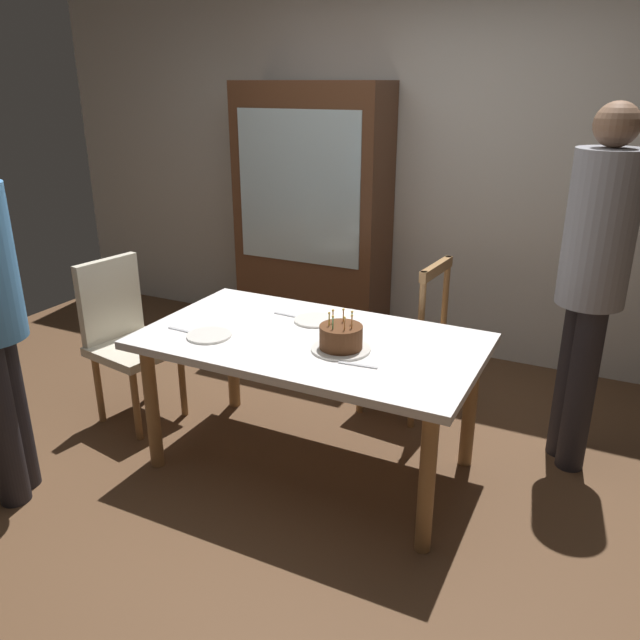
% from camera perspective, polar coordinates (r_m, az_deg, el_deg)
% --- Properties ---
extents(ground, '(6.40, 6.40, 0.00)m').
position_cam_1_polar(ground, '(3.42, -0.77, -12.86)').
color(ground, brown).
extents(back_wall, '(6.40, 0.10, 2.60)m').
position_cam_1_polar(back_wall, '(4.61, 9.96, 13.10)').
color(back_wall, beige).
rests_on(back_wall, ground).
extents(dining_table, '(1.65, 0.93, 0.72)m').
position_cam_1_polar(dining_table, '(3.11, -0.83, -3.03)').
color(dining_table, white).
rests_on(dining_table, ground).
extents(birthday_cake, '(0.28, 0.28, 0.19)m').
position_cam_1_polar(birthday_cake, '(2.92, 1.91, -1.71)').
color(birthday_cake, silver).
rests_on(birthday_cake, dining_table).
extents(plate_near_celebrant, '(0.22, 0.22, 0.01)m').
position_cam_1_polar(plate_near_celebrant, '(3.13, -10.01, -1.38)').
color(plate_near_celebrant, white).
rests_on(plate_near_celebrant, dining_table).
extents(plate_far_side, '(0.22, 0.22, 0.01)m').
position_cam_1_polar(plate_far_side, '(3.28, -0.45, -0.01)').
color(plate_far_side, white).
rests_on(plate_far_side, dining_table).
extents(fork_near_celebrant, '(0.18, 0.03, 0.01)m').
position_cam_1_polar(fork_near_celebrant, '(3.22, -12.32, -0.95)').
color(fork_near_celebrant, silver).
rests_on(fork_near_celebrant, dining_table).
extents(fork_far_side, '(0.18, 0.02, 0.01)m').
position_cam_1_polar(fork_far_side, '(3.36, -2.84, 0.41)').
color(fork_far_side, silver).
rests_on(fork_far_side, dining_table).
extents(fork_near_guest, '(0.18, 0.03, 0.01)m').
position_cam_1_polar(fork_near_guest, '(2.78, 3.46, -4.09)').
color(fork_near_guest, silver).
rests_on(fork_near_guest, dining_table).
extents(chair_spindle_back, '(0.48, 0.48, 0.95)m').
position_cam_1_polar(chair_spindle_back, '(3.77, 7.65, -1.78)').
color(chair_spindle_back, '#9E7042').
rests_on(chair_spindle_back, ground).
extents(chair_upholstered, '(0.51, 0.51, 0.95)m').
position_cam_1_polar(chair_upholstered, '(3.82, -17.21, -1.04)').
color(chair_upholstered, beige).
rests_on(chair_upholstered, ground).
extents(person_guest, '(0.32, 0.32, 1.82)m').
position_cam_1_polar(person_guest, '(3.28, 23.52, 4.07)').
color(person_guest, '#262328').
rests_on(person_guest, ground).
extents(china_cabinet, '(1.10, 0.45, 1.90)m').
position_cam_1_polar(china_cabinet, '(4.68, -0.67, 9.21)').
color(china_cabinet, '#56331E').
rests_on(china_cabinet, ground).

